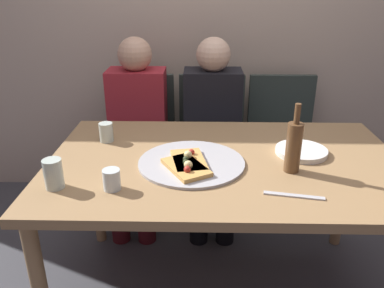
% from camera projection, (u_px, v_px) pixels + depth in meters
% --- Properties ---
extents(back_wall, '(6.00, 0.10, 2.60)m').
position_uv_depth(back_wall, '(218.00, 9.00, 2.58)').
color(back_wall, '#BCA893').
rests_on(back_wall, ground_plane).
extents(dining_table, '(1.55, 0.96, 0.76)m').
position_uv_depth(dining_table, '(225.00, 174.00, 1.74)').
color(dining_table, '#99754C').
rests_on(dining_table, ground_plane).
extents(pizza_tray, '(0.46, 0.46, 0.01)m').
position_uv_depth(pizza_tray, '(191.00, 163.00, 1.67)').
color(pizza_tray, '#ADADB2').
rests_on(pizza_tray, dining_table).
extents(pizza_slice_last, '(0.22, 0.26, 0.05)m').
position_uv_depth(pizza_slice_last, '(186.00, 167.00, 1.59)').
color(pizza_slice_last, tan).
rests_on(pizza_slice_last, pizza_tray).
extents(pizza_slice_extra, '(0.17, 0.24, 0.05)m').
position_uv_depth(pizza_slice_extra, '(189.00, 160.00, 1.65)').
color(pizza_slice_extra, tan).
rests_on(pizza_slice_extra, pizza_tray).
extents(wine_bottle, '(0.06, 0.06, 0.29)m').
position_uv_depth(wine_bottle, '(294.00, 146.00, 1.57)').
color(wine_bottle, brown).
rests_on(wine_bottle, dining_table).
extents(tumbler_near, '(0.07, 0.07, 0.12)m').
position_uv_depth(tumbler_near, '(53.00, 174.00, 1.46)').
color(tumbler_near, '#B7C6BC').
rests_on(tumbler_near, dining_table).
extents(tumbler_far, '(0.07, 0.07, 0.09)m').
position_uv_depth(tumbler_far, '(106.00, 132.00, 1.88)').
color(tumbler_far, '#B7C6BC').
rests_on(tumbler_far, dining_table).
extents(wine_glass, '(0.07, 0.07, 0.08)m').
position_uv_depth(wine_glass, '(112.00, 180.00, 1.46)').
color(wine_glass, silver).
rests_on(wine_glass, dining_table).
extents(plate_stack, '(0.23, 0.23, 0.02)m').
position_uv_depth(plate_stack, '(301.00, 151.00, 1.76)').
color(plate_stack, white).
rests_on(plate_stack, dining_table).
extents(table_knife, '(0.22, 0.06, 0.01)m').
position_uv_depth(table_knife, '(294.00, 196.00, 1.42)').
color(table_knife, '#B7B7BC').
rests_on(table_knife, dining_table).
extents(chair_left, '(0.44, 0.44, 0.90)m').
position_uv_depth(chair_left, '(141.00, 135.00, 2.63)').
color(chair_left, '#2D3833').
rests_on(chair_left, ground_plane).
extents(chair_middle, '(0.44, 0.44, 0.90)m').
position_uv_depth(chair_middle, '(211.00, 135.00, 2.62)').
color(chair_middle, '#2D3833').
rests_on(chair_middle, ground_plane).
extents(chair_right, '(0.44, 0.44, 0.90)m').
position_uv_depth(chair_right, '(282.00, 136.00, 2.61)').
color(chair_right, '#2D3833').
rests_on(chair_right, ground_plane).
extents(guest_in_sweater, '(0.36, 0.56, 1.17)m').
position_uv_depth(guest_in_sweater, '(136.00, 125.00, 2.44)').
color(guest_in_sweater, maroon).
rests_on(guest_in_sweater, ground_plane).
extents(guest_in_beanie, '(0.36, 0.56, 1.17)m').
position_uv_depth(guest_in_beanie, '(212.00, 126.00, 2.43)').
color(guest_in_beanie, black).
rests_on(guest_in_beanie, ground_plane).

